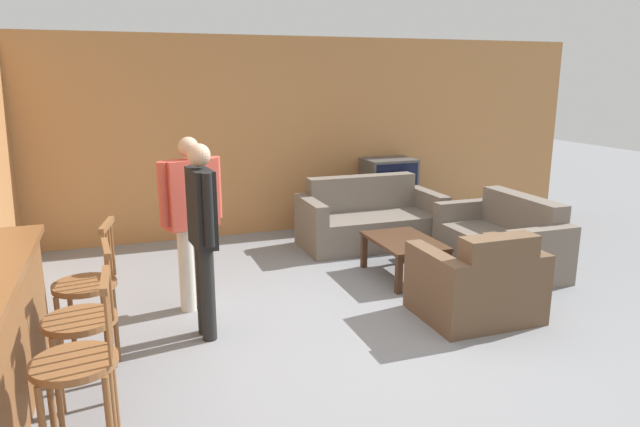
% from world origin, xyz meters
% --- Properties ---
extents(ground_plane, '(24.00, 24.00, 0.00)m').
position_xyz_m(ground_plane, '(0.00, 0.00, 0.00)').
color(ground_plane, gray).
extents(wall_back, '(9.40, 0.08, 2.60)m').
position_xyz_m(wall_back, '(0.00, 3.54, 1.30)').
color(wall_back, '#B27A47').
rests_on(wall_back, ground_plane).
extents(bar_chair_near, '(0.44, 0.44, 1.12)m').
position_xyz_m(bar_chair_near, '(-2.19, -0.98, 0.60)').
color(bar_chair_near, brown).
rests_on(bar_chair_near, ground_plane).
extents(bar_chair_mid, '(0.46, 0.46, 1.12)m').
position_xyz_m(bar_chair_mid, '(-2.19, -0.43, 0.60)').
color(bar_chair_mid, brown).
rests_on(bar_chair_mid, ground_plane).
extents(bar_chair_far, '(0.50, 0.50, 1.12)m').
position_xyz_m(bar_chair_far, '(-2.19, 0.19, 0.60)').
color(bar_chair_far, brown).
rests_on(bar_chair_far, ground_plane).
extents(couch_far, '(1.76, 0.86, 0.84)m').
position_xyz_m(couch_far, '(1.02, 2.50, 0.30)').
color(couch_far, '#70665B').
rests_on(couch_far, ground_plane).
extents(armchair_near, '(0.98, 0.82, 0.82)m').
position_xyz_m(armchair_near, '(0.98, 0.10, 0.30)').
color(armchair_near, brown).
rests_on(armchair_near, ground_plane).
extents(loveseat_right, '(0.79, 1.52, 0.80)m').
position_xyz_m(loveseat_right, '(2.05, 1.18, 0.29)').
color(loveseat_right, '#70665B').
rests_on(loveseat_right, ground_plane).
extents(coffee_table, '(0.63, 0.92, 0.41)m').
position_xyz_m(coffee_table, '(0.86, 1.26, 0.35)').
color(coffee_table, '#472D1E').
rests_on(coffee_table, ground_plane).
extents(tv_unit, '(1.06, 0.45, 0.52)m').
position_xyz_m(tv_unit, '(1.63, 3.22, 0.26)').
color(tv_unit, black).
rests_on(tv_unit, ground_plane).
extents(tv, '(0.69, 0.52, 0.45)m').
position_xyz_m(tv, '(1.63, 3.21, 0.75)').
color(tv, '#4C4C4C').
rests_on(tv, tv_unit).
extents(person_by_window, '(0.57, 0.34, 1.58)m').
position_xyz_m(person_by_window, '(-1.34, 1.14, 0.89)').
color(person_by_window, silver).
rests_on(person_by_window, ground_plane).
extents(person_by_counter, '(0.19, 0.50, 1.59)m').
position_xyz_m(person_by_counter, '(-1.33, 0.51, 0.91)').
color(person_by_counter, black).
rests_on(person_by_counter, ground_plane).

